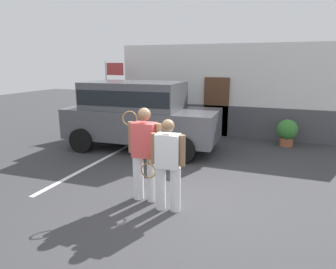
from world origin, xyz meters
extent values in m
plane|color=#38383A|center=(0.00, 0.00, 0.00)|extent=(40.00, 40.00, 0.00)
cube|color=silver|center=(-2.78, 1.50, 0.00)|extent=(0.12, 4.40, 0.01)
cube|color=white|center=(0.00, 6.08, 1.63)|extent=(8.41, 0.30, 3.25)
cube|color=#4C4C51|center=(0.00, 5.88, 0.55)|extent=(7.07, 0.10, 1.10)
cube|color=brown|center=(-0.48, 5.86, 1.05)|extent=(0.90, 0.06, 2.10)
cube|color=#4C4F54|center=(-2.22, 3.31, 0.80)|extent=(4.68, 2.10, 0.90)
cube|color=#4C4F54|center=(-2.47, 3.30, 1.65)|extent=(2.97, 1.88, 0.80)
cube|color=black|center=(-2.47, 3.30, 1.63)|extent=(2.92, 1.90, 0.44)
cylinder|color=black|center=(-0.71, 4.33, 0.36)|extent=(0.73, 0.29, 0.72)
cylinder|color=black|center=(-0.63, 2.43, 0.36)|extent=(0.73, 0.29, 0.72)
cylinder|color=black|center=(-3.81, 4.19, 0.36)|extent=(0.73, 0.29, 0.72)
cylinder|color=black|center=(-3.73, 2.29, 0.36)|extent=(0.73, 0.29, 0.72)
cylinder|color=white|center=(-0.45, 0.03, 0.44)|extent=(0.21, 0.21, 0.88)
cylinder|color=white|center=(-0.74, 0.03, 0.44)|extent=(0.21, 0.21, 0.88)
cube|color=#E04C4C|center=(-0.60, 0.03, 1.21)|extent=(0.45, 0.29, 0.65)
sphere|color=#8C6647|center=(-0.60, 0.03, 1.69)|extent=(0.24, 0.24, 0.24)
cylinder|color=#8C6647|center=(-0.31, 0.03, 1.23)|extent=(0.11, 0.11, 0.60)
cylinder|color=#8C6647|center=(-0.88, 0.03, 1.23)|extent=(0.11, 0.11, 0.60)
torus|color=olive|center=(-0.92, 0.08, 1.58)|extent=(0.29, 0.11, 0.29)
cylinder|color=olive|center=(-0.92, 0.08, 1.35)|extent=(0.03, 0.03, 0.20)
cylinder|color=white|center=(0.10, -0.20, 0.41)|extent=(0.19, 0.19, 0.81)
cylinder|color=white|center=(-0.17, -0.22, 0.41)|extent=(0.19, 0.19, 0.81)
cube|color=white|center=(-0.04, -0.21, 1.11)|extent=(0.43, 0.29, 0.60)
sphere|color=#8C6647|center=(-0.04, -0.21, 1.56)|extent=(0.22, 0.22, 0.22)
cylinder|color=#8C6647|center=(0.22, -0.19, 1.14)|extent=(0.10, 0.10, 0.55)
cylinder|color=#8C6647|center=(-0.29, -0.23, 1.14)|extent=(0.10, 0.10, 0.55)
torus|color=olive|center=(-0.43, -0.19, 0.69)|extent=(0.37, 0.05, 0.37)
cylinder|color=olive|center=(-0.43, -0.19, 0.92)|extent=(0.03, 0.03, 0.20)
cylinder|color=#9E5638|center=(1.97, 5.23, 0.13)|extent=(0.42, 0.42, 0.25)
sphere|color=#387F33|center=(1.97, 5.23, 0.53)|extent=(0.65, 0.65, 0.65)
cylinder|color=silver|center=(-4.59, 5.15, 1.32)|extent=(0.05, 0.05, 2.65)
cube|color=#B23838|center=(-4.19, 5.15, 2.37)|extent=(0.75, 0.10, 0.45)
camera|label=1|loc=(1.78, -4.97, 2.62)|focal=32.54mm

